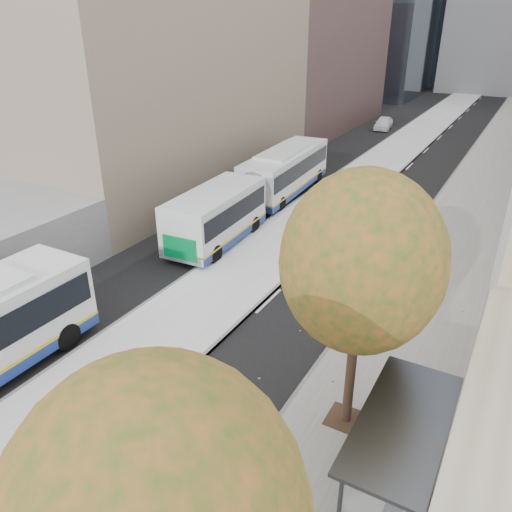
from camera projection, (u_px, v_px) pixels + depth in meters
The scene contains 6 objects.
bus_platform at pixel (353, 185), 35.34m from camera, with size 4.25×150.00×0.15m, color silver.
sidewalk at pixel (473, 204), 31.82m from camera, with size 4.75×150.00×0.08m, color gray.
bus_shelter at pixel (409, 438), 11.32m from camera, with size 1.90×4.40×2.53m.
tree_c at pixel (362, 263), 12.51m from camera, with size 4.20×4.20×7.28m.
bus_far at pixel (260, 187), 29.97m from camera, with size 3.48×17.35×2.87m.
distant_car at pixel (384, 123), 52.69m from camera, with size 1.56×3.88×1.32m, color white.
Camera 1 is at (6.77, 1.93, 10.83)m, focal length 35.00 mm.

